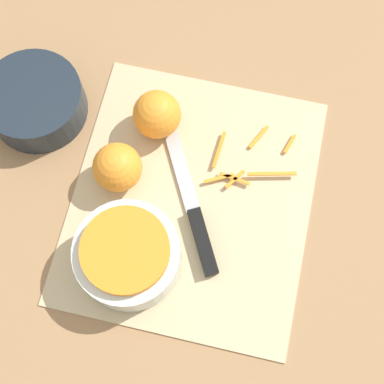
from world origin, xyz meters
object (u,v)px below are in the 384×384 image
Objects in this scene: knife at (197,224)px; orange_right at (157,115)px; bowl_speckled at (128,255)px; bowl_dark at (36,102)px; orange_left at (117,167)px.

orange_right reaches higher than knife.
bowl_speckled reaches higher than knife.
bowl_dark is 2.07× the size of orange_right.
orange_left reaches higher than bowl_dark.
bowl_dark is at bearing 94.16° from orange_right.
bowl_speckled reaches higher than orange_right.
bowl_speckled is at bearing 103.55° from knife.
knife is (-0.13, -0.29, -0.02)m from bowl_dark.
orange_left and orange_right have the same top height.
bowl_dark reaches higher than knife.
knife is (0.07, -0.08, -0.03)m from bowl_speckled.
bowl_speckled reaches higher than bowl_dark.
bowl_speckled is at bearing -176.42° from orange_right.
orange_left is at bearing 21.77° from bowl_speckled.
bowl_speckled is 0.13m from orange_left.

